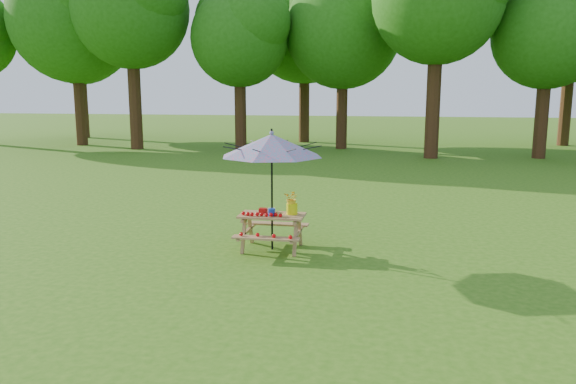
# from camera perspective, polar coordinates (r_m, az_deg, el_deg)

# --- Properties ---
(picnic_table) EXTENTS (1.20, 1.32, 0.67)m
(picnic_table) POSITION_cam_1_polar(r_m,az_deg,el_deg) (10.45, -1.63, -4.12)
(picnic_table) COLOR #AA714C
(picnic_table) RESTS_ON ground
(patio_umbrella) EXTENTS (2.12, 2.12, 2.25)m
(patio_umbrella) POSITION_cam_1_polar(r_m,az_deg,el_deg) (10.17, -1.67, 4.76)
(patio_umbrella) COLOR black
(patio_umbrella) RESTS_ON ground
(produce_bins) EXTENTS (0.34, 0.43, 0.13)m
(produce_bins) POSITION_cam_1_polar(r_m,az_deg,el_deg) (10.39, -1.98, -1.97)
(produce_bins) COLOR #AD100D
(produce_bins) RESTS_ON picnic_table
(tomatoes_row) EXTENTS (0.77, 0.13, 0.07)m
(tomatoes_row) POSITION_cam_1_polar(r_m,az_deg,el_deg) (10.23, -2.66, -2.27)
(tomatoes_row) COLOR red
(tomatoes_row) RESTS_ON picnic_table
(flower_bucket) EXTENTS (0.35, 0.33, 0.45)m
(flower_bucket) POSITION_cam_1_polar(r_m,az_deg,el_deg) (10.33, 0.41, -0.96)
(flower_bucket) COLOR #DEE50C
(flower_bucket) RESTS_ON picnic_table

